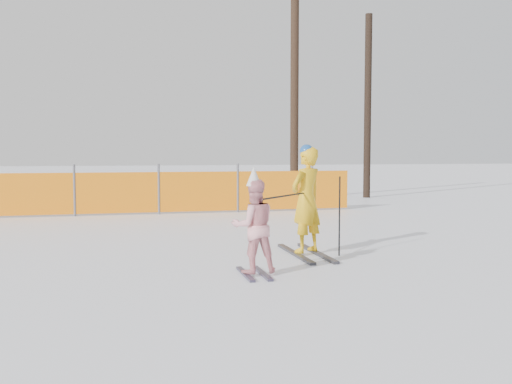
% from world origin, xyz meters
% --- Properties ---
extents(ground, '(120.00, 120.00, 0.00)m').
position_xyz_m(ground, '(0.00, 0.00, 0.00)').
color(ground, white).
rests_on(ground, ground).
extents(adult, '(0.69, 1.65, 1.66)m').
position_xyz_m(adult, '(0.91, 1.09, 0.82)').
color(adult, black).
rests_on(adult, ground).
extents(child, '(0.59, 0.84, 1.36)m').
position_xyz_m(child, '(-0.17, -0.11, 0.62)').
color(child, black).
rests_on(child, ground).
extents(ski_poles, '(1.48, 1.03, 1.18)m').
position_xyz_m(ski_poles, '(0.83, 0.67, 0.78)').
color(ski_poles, black).
rests_on(ski_poles, ground).
extents(safety_fence, '(17.03, 0.06, 1.25)m').
position_xyz_m(safety_fence, '(-4.41, 7.28, 0.56)').
color(safety_fence, '#595960').
rests_on(safety_fence, ground).
extents(tree_trunks, '(2.80, 0.37, 6.86)m').
position_xyz_m(tree_trunks, '(4.83, 11.02, 3.29)').
color(tree_trunks, '#302015').
rests_on(tree_trunks, ground).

